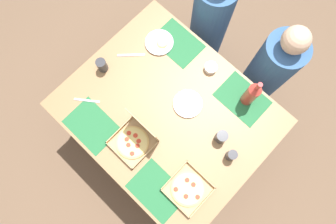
{
  "coord_description": "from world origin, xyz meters",
  "views": [
    {
      "loc": [
        0.34,
        -0.36,
        2.72
      ],
      "look_at": [
        0.0,
        0.0,
        0.75
      ],
      "focal_mm": 30.26,
      "sensor_mm": 36.0,
      "label": 1
    }
  ],
  "objects_px": {
    "pizza_box_edge_far": "(188,189)",
    "condiment_bowl": "(211,68)",
    "plate_far_left": "(188,104)",
    "diner_right_seat": "(267,72)",
    "cup_spare": "(102,65)",
    "cup_dark": "(221,137)",
    "pizza_box_corner_left": "(135,139)",
    "cup_clear_left": "(231,155)",
    "diner_left_seat": "(209,23)",
    "plate_middle": "(160,43)",
    "soda_bottle": "(252,94)"
  },
  "relations": [
    {
      "from": "pizza_box_corner_left",
      "to": "soda_bottle",
      "type": "xyz_separation_m",
      "value": [
        0.37,
        0.76,
        0.09
      ]
    },
    {
      "from": "pizza_box_corner_left",
      "to": "plate_far_left",
      "type": "xyz_separation_m",
      "value": [
        0.09,
        0.44,
        -0.04
      ]
    },
    {
      "from": "pizza_box_edge_far",
      "to": "cup_dark",
      "type": "xyz_separation_m",
      "value": [
        -0.07,
        0.41,
        0.04
      ]
    },
    {
      "from": "diner_right_seat",
      "to": "cup_spare",
      "type": "bearing_deg",
      "value": -133.83
    },
    {
      "from": "condiment_bowl",
      "to": "diner_right_seat",
      "type": "distance_m",
      "value": 0.57
    },
    {
      "from": "plate_middle",
      "to": "pizza_box_corner_left",
      "type": "bearing_deg",
      "value": -58.82
    },
    {
      "from": "pizza_box_edge_far",
      "to": "plate_far_left",
      "type": "distance_m",
      "value": 0.59
    },
    {
      "from": "cup_dark",
      "to": "cup_spare",
      "type": "height_order",
      "value": "cup_spare"
    },
    {
      "from": "pizza_box_corner_left",
      "to": "plate_far_left",
      "type": "distance_m",
      "value": 0.45
    },
    {
      "from": "pizza_box_corner_left",
      "to": "cup_clear_left",
      "type": "height_order",
      "value": "pizza_box_corner_left"
    },
    {
      "from": "soda_bottle",
      "to": "cup_dark",
      "type": "distance_m",
      "value": 0.36
    },
    {
      "from": "plate_middle",
      "to": "diner_left_seat",
      "type": "height_order",
      "value": "diner_left_seat"
    },
    {
      "from": "cup_dark",
      "to": "cup_clear_left",
      "type": "xyz_separation_m",
      "value": [
        0.13,
        -0.05,
        -0.0
      ]
    },
    {
      "from": "plate_far_left",
      "to": "diner_right_seat",
      "type": "bearing_deg",
      "value": 69.98
    },
    {
      "from": "diner_left_seat",
      "to": "plate_far_left",
      "type": "bearing_deg",
      "value": -61.69
    },
    {
      "from": "pizza_box_edge_far",
      "to": "plate_middle",
      "type": "distance_m",
      "value": 1.09
    },
    {
      "from": "pizza_box_corner_left",
      "to": "cup_spare",
      "type": "relative_size",
      "value": 2.74
    },
    {
      "from": "plate_far_left",
      "to": "cup_clear_left",
      "type": "height_order",
      "value": "cup_clear_left"
    },
    {
      "from": "soda_bottle",
      "to": "condiment_bowl",
      "type": "bearing_deg",
      "value": -179.6
    },
    {
      "from": "cup_dark",
      "to": "plate_middle",
      "type": "bearing_deg",
      "value": 163.96
    },
    {
      "from": "cup_clear_left",
      "to": "diner_left_seat",
      "type": "distance_m",
      "value": 1.19
    },
    {
      "from": "pizza_box_edge_far",
      "to": "plate_far_left",
      "type": "xyz_separation_m",
      "value": [
        -0.4,
        0.43,
        -0.0
      ]
    },
    {
      "from": "diner_left_seat",
      "to": "diner_right_seat",
      "type": "relative_size",
      "value": 1.03
    },
    {
      "from": "cup_spare",
      "to": "diner_right_seat",
      "type": "distance_m",
      "value": 1.34
    },
    {
      "from": "condiment_bowl",
      "to": "pizza_box_edge_far",
      "type": "bearing_deg",
      "value": -58.41
    },
    {
      "from": "pizza_box_edge_far",
      "to": "cup_spare",
      "type": "height_order",
      "value": "cup_spare"
    },
    {
      "from": "plate_far_left",
      "to": "cup_dark",
      "type": "xyz_separation_m",
      "value": [
        0.33,
        -0.03,
        0.05
      ]
    },
    {
      "from": "plate_far_left",
      "to": "cup_spare",
      "type": "distance_m",
      "value": 0.68
    },
    {
      "from": "cup_dark",
      "to": "plate_far_left",
      "type": "bearing_deg",
      "value": 175.57
    },
    {
      "from": "plate_middle",
      "to": "plate_far_left",
      "type": "relative_size",
      "value": 1.03
    },
    {
      "from": "plate_middle",
      "to": "cup_dark",
      "type": "distance_m",
      "value": 0.85
    },
    {
      "from": "cup_spare",
      "to": "diner_right_seat",
      "type": "relative_size",
      "value": 0.09
    },
    {
      "from": "plate_far_left",
      "to": "cup_dark",
      "type": "distance_m",
      "value": 0.34
    },
    {
      "from": "pizza_box_edge_far",
      "to": "plate_middle",
      "type": "relative_size",
      "value": 1.22
    },
    {
      "from": "cup_dark",
      "to": "diner_left_seat",
      "type": "distance_m",
      "value": 1.06
    },
    {
      "from": "pizza_box_corner_left",
      "to": "cup_dark",
      "type": "bearing_deg",
      "value": 44.75
    },
    {
      "from": "cup_spare",
      "to": "diner_right_seat",
      "type": "xyz_separation_m",
      "value": [
        0.9,
        0.94,
        -0.28
      ]
    },
    {
      "from": "plate_middle",
      "to": "cup_spare",
      "type": "height_order",
      "value": "cup_spare"
    },
    {
      "from": "condiment_bowl",
      "to": "cup_spare",
      "type": "bearing_deg",
      "value": -136.95
    },
    {
      "from": "plate_middle",
      "to": "cup_dark",
      "type": "relative_size",
      "value": 2.03
    },
    {
      "from": "pizza_box_edge_far",
      "to": "condiment_bowl",
      "type": "xyz_separation_m",
      "value": [
        -0.46,
        0.75,
        0.01
      ]
    },
    {
      "from": "cup_dark",
      "to": "cup_clear_left",
      "type": "bearing_deg",
      "value": -20.09
    },
    {
      "from": "pizza_box_corner_left",
      "to": "cup_spare",
      "type": "height_order",
      "value": "pizza_box_corner_left"
    },
    {
      "from": "cup_clear_left",
      "to": "cup_dark",
      "type": "bearing_deg",
      "value": 159.91
    },
    {
      "from": "plate_far_left",
      "to": "soda_bottle",
      "type": "relative_size",
      "value": 0.65
    },
    {
      "from": "plate_middle",
      "to": "cup_dark",
      "type": "bearing_deg",
      "value": -16.04
    },
    {
      "from": "cup_clear_left",
      "to": "condiment_bowl",
      "type": "distance_m",
      "value": 0.65
    },
    {
      "from": "condiment_bowl",
      "to": "soda_bottle",
      "type": "bearing_deg",
      "value": 0.4
    },
    {
      "from": "soda_bottle",
      "to": "diner_right_seat",
      "type": "relative_size",
      "value": 0.28
    },
    {
      "from": "soda_bottle",
      "to": "condiment_bowl",
      "type": "relative_size",
      "value": 3.45
    }
  ]
}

